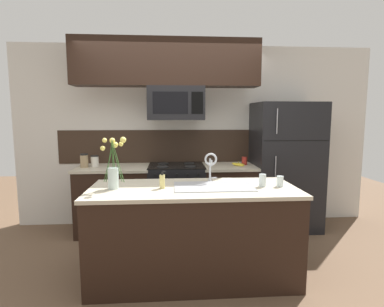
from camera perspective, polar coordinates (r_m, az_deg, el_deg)
The scene contains 20 objects.
ground_plane at distance 3.55m, azimuth -2.60°, elevation -19.54°, with size 10.00×10.00×0.00m, color brown.
rear_partition at distance 4.47m, azimuth 0.72°, elevation 3.39°, with size 5.20×0.10×2.60m, color silver.
splash_band at distance 4.42m, azimuth -3.10°, elevation 1.38°, with size 3.37×0.01×0.48m, color #332319.
back_counter_left at distance 4.29m, azimuth -14.57°, elevation -8.43°, with size 0.98×0.65×0.91m.
back_counter_right at distance 4.30m, azimuth 6.99°, elevation -8.23°, with size 0.74×0.65×0.91m.
stove_range at distance 4.22m, azimuth -2.96°, elevation -8.40°, with size 0.76×0.64×0.93m.
microwave at distance 4.05m, azimuth -3.07°, elevation 9.50°, with size 0.74×0.40×0.44m.
upper_cabinet_band at distance 4.08m, azimuth -4.87°, elevation 16.80°, with size 2.42×0.34×0.60m, color black.
refrigerator at distance 4.45m, azimuth 17.24°, elevation -2.28°, with size 0.90×0.74×1.78m.
storage_jar_tall at distance 4.24m, azimuth -19.84°, elevation -1.29°, with size 0.10×0.10×0.18m.
storage_jar_medium at distance 4.27m, azimuth -18.04°, elevation -1.37°, with size 0.10×0.10×0.16m.
banana_bunch at distance 4.17m, azimuth 8.84°, elevation -2.06°, with size 0.19×0.11×0.08m.
coffee_tin at distance 4.29m, azimuth 9.94°, elevation -1.37°, with size 0.08×0.08×0.11m, color #B22D23.
island_counter at distance 3.05m, azimuth 0.24°, elevation -14.75°, with size 1.99×0.84×0.91m.
kitchen_sink at distance 2.95m, azimuth 4.09°, elevation -7.63°, with size 0.76×0.44×0.16m.
sink_faucet at distance 3.10m, azimuth 3.58°, elevation -1.84°, with size 0.14×0.14×0.31m.
dish_soap_bottle at distance 2.86m, azimuth -5.69°, elevation -5.27°, with size 0.06×0.05×0.16m.
drinking_glass at distance 2.99m, azimuth 13.28°, elevation -5.00°, with size 0.07×0.07×0.12m.
spare_glass at distance 3.04m, azimuth 16.41°, elevation -5.09°, with size 0.06×0.06×0.10m.
flower_vase at distance 2.90m, azimuth -14.72°, elevation -3.24°, with size 0.25×0.12×0.49m.
Camera 1 is at (-0.08, -3.17, 1.59)m, focal length 28.00 mm.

